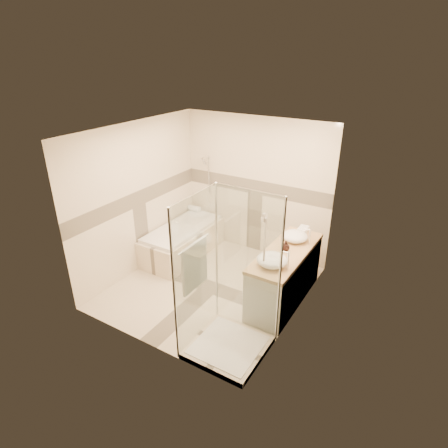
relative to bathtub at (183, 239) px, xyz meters
The scene contains 12 objects.
room 1.57m from the bathtub, 30.53° to the right, with size 2.82×3.02×2.52m.
bathtub is the anchor object (origin of this frame).
vanity 2.18m from the bathtub, ahead, with size 0.58×1.62×0.85m.
shower_enclosure 2.47m from the bathtub, 41.10° to the right, with size 0.96×0.93×2.04m.
vessel_sink_near 2.22m from the bathtub, ahead, with size 0.39×0.39×0.15m, color white.
vessel_sink_far 2.37m from the bathtub, 21.07° to the right, with size 0.41×0.41×0.17m, color white.
faucet_near 2.45m from the bathtub, ahead, with size 0.10×0.03×0.25m.
faucet_far 2.58m from the bathtub, 19.28° to the right, with size 0.11×0.03×0.27m.
amenity_bottle_a 2.25m from the bathtub, ahead, with size 0.07×0.07×0.16m, color black.
amenity_bottle_b 2.25m from the bathtub, ahead, with size 0.12×0.12×0.16m, color black.
folded_towels 2.24m from the bathtub, ahead, with size 0.14×0.23×0.07m, color white.
rolled_towel 0.80m from the bathtub, 108.75° to the left, with size 0.11×0.11×0.25m, color white.
Camera 1 is at (2.79, -4.20, 3.49)m, focal length 30.00 mm.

